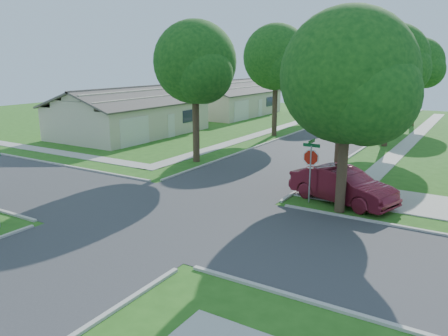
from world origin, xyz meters
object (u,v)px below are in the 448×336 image
at_px(tree_w_mid, 277,60).
at_px(stop_sign_ne, 311,160).
at_px(tree_e_mid, 392,63).
at_px(house_nw_near, 131,117).
at_px(car_driveway, 342,185).
at_px(car_curb_west, 365,111).
at_px(tree_w_near, 196,66).
at_px(house_nw_far, 228,102).
at_px(tree_e_far, 418,66).
at_px(tree_e_near, 345,77).
at_px(tree_w_far, 326,69).
at_px(car_curb_east, 380,126).
at_px(tree_ne_corner, 349,82).

bearing_deg(tree_w_mid, stop_sign_ne, -60.20).
relative_size(tree_e_mid, house_nw_near, 0.68).
bearing_deg(tree_e_mid, car_driveway, -85.42).
bearing_deg(car_curb_west, house_nw_near, 57.02).
relative_size(tree_e_mid, tree_w_near, 1.03).
bearing_deg(house_nw_far, house_nw_near, -90.00).
height_order(tree_e_far, car_driveway, tree_e_far).
height_order(tree_e_near, tree_w_mid, tree_w_mid).
bearing_deg(tree_e_mid, car_curb_west, 108.45).
height_order(tree_w_mid, car_driveway, tree_w_mid).
height_order(stop_sign_ne, car_curb_west, stop_sign_ne).
distance_m(tree_w_near, house_nw_far, 26.05).
distance_m(tree_e_far, tree_w_far, 9.42).
xyz_separation_m(tree_e_far, car_curb_west, (-5.95, 4.86, -5.34)).
bearing_deg(house_nw_near, house_nw_far, 90.00).
height_order(stop_sign_ne, tree_e_near, tree_e_near).
bearing_deg(tree_e_near, car_curb_east, 95.09).
bearing_deg(stop_sign_ne, tree_w_mid, 119.80).
relative_size(tree_ne_corner, car_curb_east, 1.96).
xyz_separation_m(stop_sign_ne, tree_w_far, (-9.35, 29.31, 3.48)).
height_order(tree_e_far, tree_ne_corner, tree_e_far).
distance_m(tree_e_far, car_curb_west, 9.36).
xyz_separation_m(tree_e_far, car_driveway, (1.25, -28.51, -5.15)).
xyz_separation_m(tree_e_far, house_nw_near, (-20.75, -19.01, -4.46)).
bearing_deg(car_curb_east, tree_w_far, 129.31).
distance_m(tree_e_far, house_nw_near, 28.49).
height_order(tree_e_mid, house_nw_near, tree_e_mid).
xyz_separation_m(tree_w_mid, car_driveway, (10.64, -15.51, -5.66)).
height_order(tree_w_near, car_curb_west, tree_w_near).
distance_m(tree_e_near, tree_ne_corner, 5.06).
relative_size(tree_e_near, car_curb_west, 1.88).
xyz_separation_m(tree_w_far, tree_ne_corner, (11.01, -29.80, 0.09)).
bearing_deg(tree_w_near, tree_ne_corner, -23.56).
xyz_separation_m(tree_w_near, tree_ne_corner, (11.00, -4.80, -0.52)).
bearing_deg(tree_w_mid, house_nw_far, 135.93).
bearing_deg(tree_e_near, house_nw_near, 163.89).
bearing_deg(tree_w_near, tree_e_far, 69.40).
relative_size(tree_e_near, tree_w_mid, 0.87).
xyz_separation_m(tree_ne_corner, car_curb_east, (-3.16, 22.21, -4.84)).
relative_size(stop_sign_ne, tree_ne_corner, 0.34).
distance_m(stop_sign_ne, car_curb_west, 34.70).
xyz_separation_m(tree_e_near, car_curb_west, (-5.95, 29.86, -5.01)).
bearing_deg(tree_e_far, tree_w_near, -110.60).
bearing_deg(car_driveway, car_curb_east, 25.09).
distance_m(tree_e_mid, house_nw_near, 22.12).
bearing_deg(tree_w_far, house_nw_near, -120.82).
relative_size(tree_w_mid, house_nw_near, 0.70).
bearing_deg(tree_e_far, tree_w_mid, -125.85).
distance_m(house_nw_far, car_curb_east, 20.00).
bearing_deg(tree_e_far, car_curb_east, -101.57).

